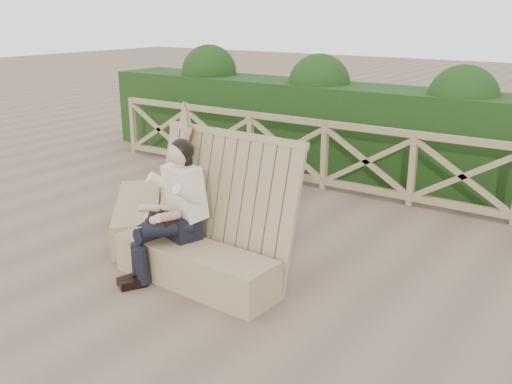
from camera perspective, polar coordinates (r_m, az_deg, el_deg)
The scene contains 5 objects.
ground at distance 6.10m, azimuth -3.24°, elevation -8.81°, with size 60.00×60.00×0.00m, color brown.
bench at distance 6.66m, azimuth -8.57°, elevation -3.01°, with size 3.32×2.02×1.55m.
woman at distance 5.99m, azimuth -8.21°, elevation -1.47°, with size 0.64×0.98×1.49m.
guardrail at distance 8.76m, azimuth 10.95°, elevation 3.04°, with size 10.10×0.09×1.10m.
hedge at distance 9.80m, azimuth 13.93°, elevation 5.56°, with size 12.00×1.20×1.50m, color black.
Camera 1 is at (3.39, -4.28, 2.71)m, focal length 40.00 mm.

